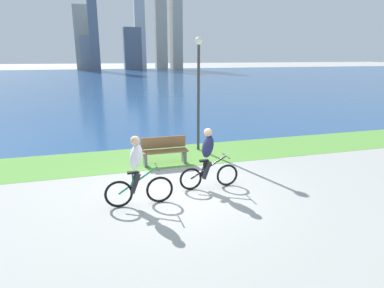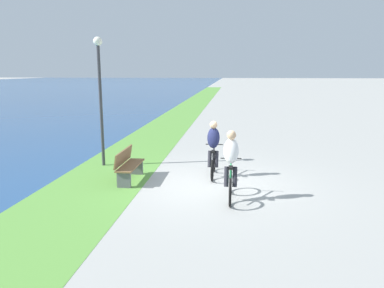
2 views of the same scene
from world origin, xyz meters
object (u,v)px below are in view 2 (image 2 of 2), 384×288
Objects in this scene: cyclist_trailing at (231,166)px; lamppost_tall at (100,84)px; bench_near_path at (128,165)px; cyclist_lead at (213,149)px.

lamppost_tall is (2.82, 4.19, 1.83)m from cyclist_trailing.
lamppost_tall reaches higher than cyclist_trailing.
cyclist_trailing is 5.37m from lamppost_tall.
bench_near_path is (1.24, 2.88, -0.39)m from cyclist_trailing.
cyclist_trailing is 0.41× the size of lamppost_tall.
bench_near_path is at bearing 66.72° from cyclist_trailing.
cyclist_lead is 2.01m from cyclist_trailing.
lamppost_tall is at bearing 39.70° from bench_near_path.
cyclist_trailing is 1.14× the size of bench_near_path.
lamppost_tall is at bearing 56.10° from cyclist_trailing.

